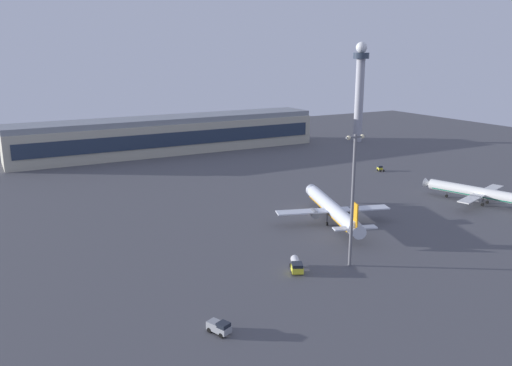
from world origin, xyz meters
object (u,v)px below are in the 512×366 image
(pushback_tug, at_px, (380,168))
(airplane_near_gate, at_px, (333,209))
(control_tower, at_px, (360,86))
(apron_light_east, at_px, (353,193))
(fuel_truck, at_px, (296,265))
(airplane_mid_apron, at_px, (480,193))
(baggage_tractor, at_px, (219,327))

(pushback_tug, bearing_deg, airplane_near_gate, -128.08)
(control_tower, distance_m, apron_light_east, 166.15)
(fuel_truck, height_order, apron_light_east, apron_light_east)
(airplane_near_gate, xyz_separation_m, pushback_tug, (54.98, 42.75, -2.87))
(control_tower, height_order, apron_light_east, control_tower)
(airplane_mid_apron, xyz_separation_m, fuel_truck, (-77.21, -15.64, -2.12))
(airplane_near_gate, relative_size, pushback_tug, 11.57)
(control_tower, xyz_separation_m, apron_light_east, (-106.05, -127.33, -12.10))
(airplane_mid_apron, relative_size, fuel_truck, 5.32)
(pushback_tug, bearing_deg, baggage_tractor, -128.81)
(airplane_mid_apron, bearing_deg, airplane_near_gate, 154.63)
(control_tower, bearing_deg, baggage_tractor, -135.73)
(airplane_mid_apron, distance_m, apron_light_east, 69.24)
(fuel_truck, relative_size, pushback_tug, 1.93)
(airplane_mid_apron, height_order, baggage_tractor, airplane_mid_apron)
(pushback_tug, height_order, apron_light_east, apron_light_east)
(pushback_tug, xyz_separation_m, baggage_tractor, (-106.45, -80.61, 0.11))
(airplane_mid_apron, distance_m, airplane_near_gate, 51.40)
(airplane_near_gate, height_order, apron_light_east, apron_light_east)
(baggage_tractor, bearing_deg, pushback_tug, -165.95)
(airplane_near_gate, relative_size, apron_light_east, 1.36)
(airplane_near_gate, bearing_deg, control_tower, 65.97)
(control_tower, xyz_separation_m, pushback_tug, (-36.65, -58.88, -27.52))
(airplane_near_gate, height_order, fuel_truck, airplane_near_gate)
(airplane_near_gate, height_order, pushback_tug, airplane_near_gate)
(airplane_near_gate, distance_m, baggage_tractor, 63.95)
(control_tower, distance_m, baggage_tractor, 201.71)
(baggage_tractor, bearing_deg, fuel_truck, -171.77)
(airplane_near_gate, xyz_separation_m, apron_light_east, (-14.41, -25.70, 12.55))
(baggage_tractor, bearing_deg, apron_light_east, 175.08)
(apron_light_east, bearing_deg, fuel_truck, 165.00)
(airplane_mid_apron, bearing_deg, fuel_truck, 173.78)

